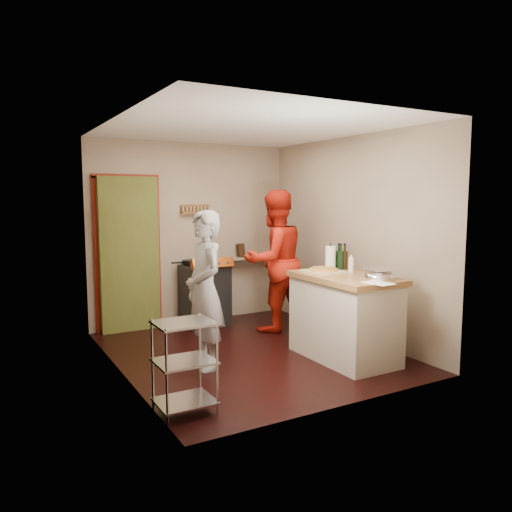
# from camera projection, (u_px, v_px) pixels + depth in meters

# --- Properties ---
(floor) EXTENTS (3.50, 3.50, 0.00)m
(floor) POSITION_uv_depth(u_px,v_px,m) (250.00, 352.00, 5.90)
(floor) COLOR black
(floor) RESTS_ON ground
(back_wall) EXTENTS (3.00, 0.44, 2.60)m
(back_wall) POSITION_uv_depth(u_px,v_px,m) (149.00, 247.00, 7.00)
(back_wall) COLOR tan
(back_wall) RESTS_ON ground
(left_wall) EXTENTS (0.04, 3.50, 2.60)m
(left_wall) POSITION_uv_depth(u_px,v_px,m) (119.00, 249.00, 5.02)
(left_wall) COLOR tan
(left_wall) RESTS_ON ground
(right_wall) EXTENTS (0.04, 3.50, 2.60)m
(right_wall) POSITION_uv_depth(u_px,v_px,m) (351.00, 238.00, 6.48)
(right_wall) COLOR tan
(right_wall) RESTS_ON ground
(ceiling) EXTENTS (3.00, 3.50, 0.02)m
(ceiling) POSITION_uv_depth(u_px,v_px,m) (249.00, 127.00, 5.60)
(ceiling) COLOR white
(ceiling) RESTS_ON back_wall
(stove) EXTENTS (0.60, 0.63, 1.00)m
(stove) POSITION_uv_depth(u_px,v_px,m) (205.00, 294.00, 7.10)
(stove) COLOR black
(stove) RESTS_ON ground
(wire_shelving) EXTENTS (0.48, 0.40, 0.80)m
(wire_shelving) POSITION_uv_depth(u_px,v_px,m) (185.00, 363.00, 4.19)
(wire_shelving) COLOR silver
(wire_shelving) RESTS_ON ground
(island) EXTENTS (0.75, 1.38, 1.27)m
(island) POSITION_uv_depth(u_px,v_px,m) (345.00, 315.00, 5.61)
(island) COLOR beige
(island) RESTS_ON ground
(person_stripe) EXTENTS (0.43, 0.63, 1.69)m
(person_stripe) POSITION_uv_depth(u_px,v_px,m) (205.00, 290.00, 5.28)
(person_stripe) COLOR #A6A7AB
(person_stripe) RESTS_ON ground
(person_red) EXTENTS (1.00, 0.82, 1.92)m
(person_red) POSITION_uv_depth(u_px,v_px,m) (274.00, 261.00, 6.81)
(person_red) COLOR #AB190B
(person_red) RESTS_ON ground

